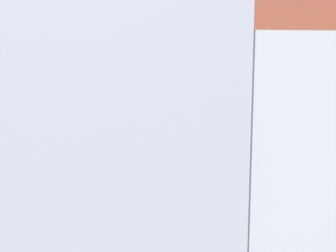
{
  "coord_description": "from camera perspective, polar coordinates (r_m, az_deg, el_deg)",
  "views": [
    {
      "loc": [
        -0.5,
        -5.93,
        1.56
      ],
      "look_at": [
        -0.05,
        0.7,
        0.75
      ],
      "focal_mm": 37.37,
      "sensor_mm": 36.0,
      "label": 1
    }
  ],
  "objects": [
    {
      "name": "ground_plane",
      "position": [
        6.16,
        0.92,
        -7.73
      ],
      "size": [
        80.0,
        80.0,
        0.0
      ],
      "primitive_type": "plane",
      "color": "#38383A"
    },
    {
      "name": "sidewalk_slab",
      "position": [
        7.86,
        -0.16,
        -4.49
      ],
      "size": [
        36.0,
        3.5,
        0.01
      ],
      "primitive_type": "cube",
      "color": "gray",
      "rests_on": "ground"
    },
    {
      "name": "brick_building_wall",
      "position": [
        11.22,
        -1.35,
        13.42
      ],
      "size": [
        36.0,
        0.5,
        5.65
      ],
      "primitive_type": "cube",
      "color": "brown",
      "rests_on": "ground"
    },
    {
      "name": "motorcycle_purple",
      "position": [
        7.31,
        -17.19,
        -2.51
      ],
      "size": [
        1.97,
        0.75,
        1.03
      ],
      "rotation": [
        0.0,
        0.0,
        0.25
      ],
      "color": "black",
      "rests_on": "ground"
    },
    {
      "name": "motorcycle_blue",
      "position": [
        7.13,
        -0.91,
        -2.43
      ],
      "size": [
        2.01,
        0.58,
        1.03
      ],
      "rotation": [
        0.0,
        0.0,
        3.12
      ],
      "color": "black",
      "rests_on": "ground"
    },
    {
      "name": "motorcycle_black",
      "position": [
        7.37,
        17.92,
        -2.46
      ],
      "size": [
        1.92,
        0.88,
        1.03
      ],
      "rotation": [
        0.0,
        0.0,
        3.48
      ],
      "color": "black",
      "rests_on": "ground"
    }
  ]
}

